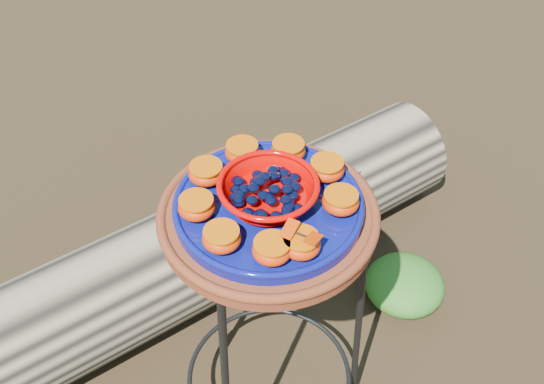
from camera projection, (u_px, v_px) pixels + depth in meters
plant_stand at (269, 329)px, 1.56m from camera, size 0.44×0.44×0.70m
terracotta_saucer at (268, 218)px, 1.30m from camera, size 0.42×0.42×0.03m
cobalt_plate at (268, 207)px, 1.28m from camera, size 0.36×0.36×0.02m
red_bowl at (268, 193)px, 1.25m from camera, size 0.18×0.18×0.05m
glass_gems at (268, 179)px, 1.23m from camera, size 0.14×0.14×0.02m
orange_half_0 at (301, 244)px, 1.17m from camera, size 0.07×0.07×0.04m
orange_half_1 at (341, 202)px, 1.25m from camera, size 0.07×0.07×0.04m
orange_half_2 at (327, 169)px, 1.31m from camera, size 0.07×0.07×0.04m
orange_half_3 at (288, 151)px, 1.35m from camera, size 0.07×0.07×0.04m
orange_half_4 at (242, 152)px, 1.35m from camera, size 0.07×0.07×0.04m
orange_half_5 at (206, 173)px, 1.30m from camera, size 0.07×0.07×0.04m
orange_half_6 at (197, 207)px, 1.24m from camera, size 0.07×0.07×0.04m
orange_half_7 at (222, 238)px, 1.18m from camera, size 0.07×0.07×0.04m
orange_half_8 at (272, 250)px, 1.16m from camera, size 0.07×0.07×0.04m
butterfly at (301, 234)px, 1.15m from camera, size 0.10×0.08×0.01m
driftwood_log at (202, 251)px, 1.98m from camera, size 1.67×0.44×0.31m
foliage_right at (405, 284)px, 2.02m from camera, size 0.24×0.24×0.12m
foliage_back at (90, 295)px, 1.97m from camera, size 0.28×0.28×0.14m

